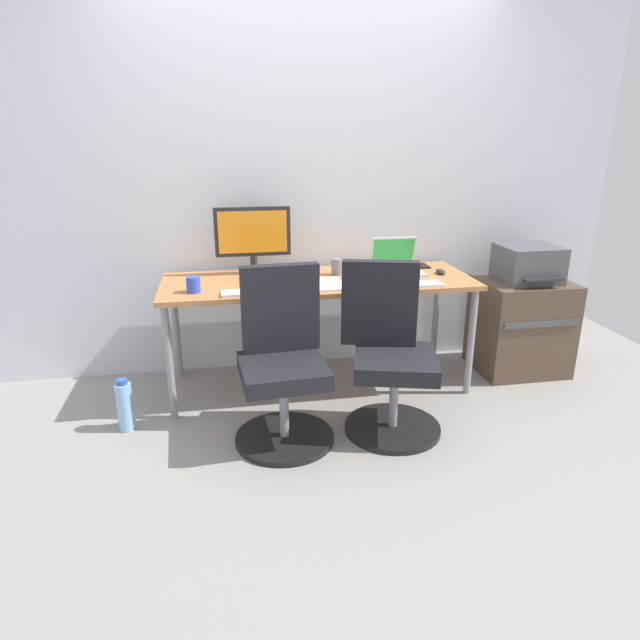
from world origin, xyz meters
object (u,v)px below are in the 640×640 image
(open_laptop, at_px, (396,264))
(side_cabinet, at_px, (520,326))
(coffee_mug, at_px, (193,285))
(desktop_monitor, at_px, (253,236))
(office_chair_left, at_px, (283,364))
(office_chair_right, at_px, (389,357))
(printer, at_px, (528,264))
(water_bottle_on_floor, at_px, (125,406))

(open_laptop, bearing_deg, side_cabinet, -4.87)
(coffee_mug, bearing_deg, desktop_monitor, 44.85)
(desktop_monitor, xyz_separation_m, open_laptop, (0.92, -0.12, -0.20))
(desktop_monitor, height_order, open_laptop, desktop_monitor)
(open_laptop, bearing_deg, coffee_mug, -169.03)
(office_chair_left, height_order, open_laptop, open_laptop)
(office_chair_right, height_order, side_cabinet, office_chair_right)
(printer, height_order, water_bottle_on_floor, printer)
(desktop_monitor, bearing_deg, side_cabinet, -6.10)
(side_cabinet, bearing_deg, water_bottle_on_floor, -171.42)
(office_chair_right, relative_size, side_cabinet, 1.45)
(printer, xyz_separation_m, open_laptop, (-0.90, 0.08, 0.01))
(coffee_mug, bearing_deg, water_bottle_on_floor, -152.13)
(coffee_mug, bearing_deg, office_chair_left, -43.34)
(printer, distance_m, water_bottle_on_floor, 2.70)
(printer, distance_m, desktop_monitor, 1.84)
(coffee_mug, bearing_deg, printer, 4.53)
(office_chair_right, height_order, coffee_mug, office_chair_right)
(desktop_monitor, height_order, coffee_mug, desktop_monitor)
(printer, bearing_deg, office_chair_right, -151.97)
(office_chair_right, distance_m, open_laptop, 0.81)
(side_cabinet, height_order, desktop_monitor, desktop_monitor)
(office_chair_right, bearing_deg, open_laptop, 70.38)
(coffee_mug, bearing_deg, office_chair_right, -22.46)
(side_cabinet, relative_size, desktop_monitor, 1.35)
(office_chair_left, bearing_deg, open_laptop, 39.23)
(water_bottle_on_floor, xyz_separation_m, open_laptop, (1.71, 0.47, 0.63))
(office_chair_left, xyz_separation_m, printer, (1.73, 0.60, 0.34))
(water_bottle_on_floor, height_order, coffee_mug, coffee_mug)
(side_cabinet, xyz_separation_m, open_laptop, (-0.90, 0.08, 0.46))
(office_chair_left, bearing_deg, water_bottle_on_floor, 166.23)
(printer, relative_size, coffee_mug, 4.35)
(office_chair_left, relative_size, water_bottle_on_floor, 3.03)
(side_cabinet, bearing_deg, printer, -90.00)
(side_cabinet, height_order, coffee_mug, coffee_mug)
(office_chair_left, xyz_separation_m, desktop_monitor, (-0.09, 0.80, 0.55))
(office_chair_left, relative_size, open_laptop, 3.03)
(water_bottle_on_floor, distance_m, desktop_monitor, 1.28)
(office_chair_right, xyz_separation_m, open_laptop, (0.24, 0.68, 0.36))
(desktop_monitor, bearing_deg, water_bottle_on_floor, -143.16)
(printer, bearing_deg, water_bottle_on_floor, -171.44)
(office_chair_left, height_order, side_cabinet, office_chair_left)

